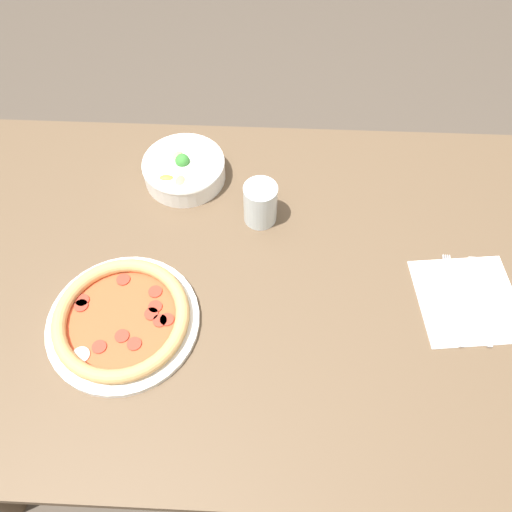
{
  "coord_description": "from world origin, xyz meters",
  "views": [
    {
      "loc": [
        0.09,
        -0.51,
        1.58
      ],
      "look_at": [
        0.06,
        0.03,
        0.75
      ],
      "focal_mm": 35.0,
      "sensor_mm": 36.0,
      "label": 1
    }
  ],
  "objects": [
    {
      "name": "napkin",
      "position": [
        0.47,
        -0.04,
        0.73
      ],
      "size": [
        0.21,
        0.21,
        0.0
      ],
      "color": "white",
      "rests_on": "dining_table"
    },
    {
      "name": "knife",
      "position": [
        0.5,
        -0.05,
        0.74
      ],
      "size": [
        0.02,
        0.19,
        0.01
      ],
      "rotation": [
        0.0,
        0.0,
        1.55
      ],
      "color": "silver",
      "rests_on": "napkin"
    },
    {
      "name": "ground_plane",
      "position": [
        0.0,
        0.0,
        0.0
      ],
      "size": [
        8.0,
        8.0,
        0.0
      ],
      "primitive_type": "plane",
      "color": "#4C4238"
    },
    {
      "name": "dining_table",
      "position": [
        0.0,
        0.0,
        0.63
      ],
      "size": [
        1.35,
        0.85,
        0.73
      ],
      "color": "brown",
      "rests_on": "ground_plane"
    },
    {
      "name": "bowl",
      "position": [
        -0.11,
        0.25,
        0.76
      ],
      "size": [
        0.18,
        0.18,
        0.07
      ],
      "color": "white",
      "rests_on": "dining_table"
    },
    {
      "name": "glass",
      "position": [
        0.07,
        0.14,
        0.78
      ],
      "size": [
        0.07,
        0.07,
        0.09
      ],
      "color": "silver",
      "rests_on": "dining_table"
    },
    {
      "name": "fork",
      "position": [
        0.45,
        -0.04,
        0.74
      ],
      "size": [
        0.02,
        0.2,
        0.0
      ],
      "rotation": [
        0.0,
        0.0,
        1.55
      ],
      "color": "silver",
      "rests_on": "napkin"
    },
    {
      "name": "pizza",
      "position": [
        -0.18,
        -0.12,
        0.75
      ],
      "size": [
        0.28,
        0.28,
        0.04
      ],
      "color": "white",
      "rests_on": "dining_table"
    }
  ]
}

